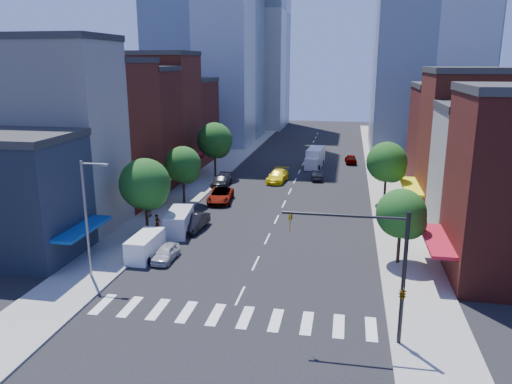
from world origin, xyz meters
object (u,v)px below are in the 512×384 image
Objects in this scene: parked_car_front at (166,253)px; parked_car_rear at (222,181)px; cargo_van_near at (145,247)px; traffic_car_far at (351,159)px; box_truck at (315,158)px; parked_car_second at (195,222)px; cargo_van_far at (179,222)px; pedestrian_far at (148,210)px; taxi at (278,176)px; pedestrian_near at (157,223)px; traffic_car_oncoming at (317,175)px; parked_car_third at (221,195)px.

parked_car_rear reaches higher than parked_car_front.
cargo_van_near is at bearing -89.51° from parked_car_rear.
box_truck reaches higher than traffic_car_far.
cargo_van_far reaches higher than parked_car_second.
pedestrian_far is at bearing 53.73° from traffic_car_far.
taxi is (6.40, 22.94, -0.27)m from cargo_van_far.
pedestrian_near is (-1.35, -19.71, 0.30)m from parked_car_rear.
pedestrian_near reaches higher than traffic_car_oncoming.
parked_car_front is at bearing -8.15° from cargo_van_near.
cargo_van_near is 6.13m from pedestrian_near.
parked_car_second is 2.67× the size of pedestrian_near.
parked_car_second is at bearing -97.57° from taxi.
traffic_car_oncoming is 2.35× the size of pedestrian_near.
parked_car_third reaches higher than parked_car_front.
parked_car_second is 6.48m from pedestrian_far.
box_truck is (-0.92, 8.98, 0.69)m from traffic_car_oncoming.
traffic_car_oncoming is 0.96× the size of traffic_car_far.
pedestrian_far reaches higher than parked_car_rear.
cargo_van_far reaches higher than parked_car_front.
taxi reaches higher than parked_car_second.
traffic_car_far is 42.59m from pedestrian_near.
parked_car_third is 9.64m from pedestrian_far.
taxi is 5.74m from traffic_car_oncoming.
parked_car_third is 1.32× the size of traffic_car_far.
traffic_car_far is at bearing 62.48° from taxi.
box_truck reaches higher than parked_car_third.
parked_car_front is 42.10m from box_truck.
taxi is at bearing 28.59° from parked_car_rear.
cargo_van_near is 34.07m from traffic_car_oncoming.
box_truck is (11.38, 14.99, 0.64)m from parked_car_rear.
pedestrian_near is at bearing -93.16° from parked_car_rear.
pedestrian_far is at bearing 119.57° from parked_car_front.
pedestrian_far is (-4.09, -15.32, 0.25)m from parked_car_rear.
pedestrian_near reaches higher than parked_car_second.
traffic_car_far reaches higher than traffic_car_oncoming.
cargo_van_far is at bearing 59.50° from traffic_car_oncoming.
pedestrian_far reaches higher than parked_car_third.
pedestrian_near reaches higher than pedestrian_far.
parked_car_third is 17.26m from traffic_car_oncoming.
parked_car_second is at bearing -100.28° from box_truck.
parked_car_rear is 25.71m from cargo_van_near.
parked_car_second is at bearing 38.76° from cargo_van_far.
parked_car_second is (0.00, 8.05, 0.14)m from parked_car_front.
pedestrian_near is at bearing 59.98° from traffic_car_far.
pedestrian_near is (-3.18, -1.75, 0.25)m from parked_car_second.
pedestrian_far reaches higher than parked_car_front.
parked_car_third is (0.00, 18.30, 0.15)m from parked_car_front.
parked_car_third is (0.00, 10.25, 0.02)m from parked_car_second.
parked_car_third is at bearing 84.20° from cargo_van_near.
cargo_van_far reaches higher than cargo_van_near.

